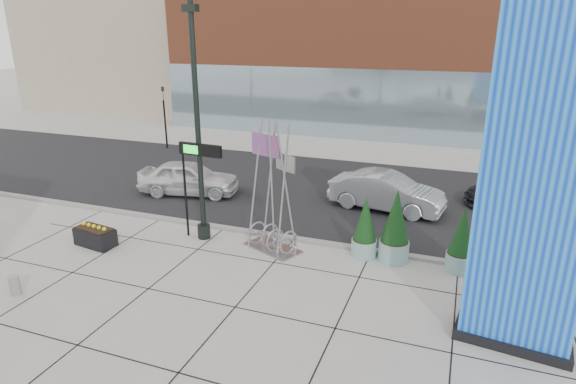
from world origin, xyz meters
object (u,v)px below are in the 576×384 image
(concrete_bollard, at_px, (15,285))
(car_silver_mid, at_px, (386,192))
(car_white_west, at_px, (189,178))
(lamp_post, at_px, (199,147))
(public_art_sculpture, at_px, (273,217))
(blue_pylon, at_px, (540,177))
(overhead_street_sign, at_px, (198,157))

(concrete_bollard, height_order, car_silver_mid, car_silver_mid)
(car_white_west, distance_m, car_silver_mid, 9.39)
(lamp_post, xyz_separation_m, public_art_sculpture, (2.87, -0.00, -2.32))
(blue_pylon, height_order, overhead_street_sign, blue_pylon)
(lamp_post, relative_size, overhead_street_sign, 2.34)
(lamp_post, distance_m, overhead_street_sign, 0.38)
(blue_pylon, distance_m, lamp_post, 11.15)
(blue_pylon, height_order, public_art_sculpture, blue_pylon)
(public_art_sculpture, relative_size, car_silver_mid, 0.96)
(car_white_west, bearing_deg, car_silver_mid, -94.56)
(public_art_sculpture, bearing_deg, blue_pylon, 2.88)
(concrete_bollard, bearing_deg, blue_pylon, 10.88)
(blue_pylon, bearing_deg, car_white_west, 159.94)
(blue_pylon, relative_size, public_art_sculpture, 1.91)
(overhead_street_sign, distance_m, car_silver_mid, 8.57)
(public_art_sculpture, bearing_deg, lamp_post, -156.47)
(blue_pylon, xyz_separation_m, car_white_west, (-13.97, 7.26, -3.63))
(blue_pylon, height_order, concrete_bollard, blue_pylon)
(overhead_street_sign, relative_size, car_silver_mid, 0.75)
(overhead_street_sign, relative_size, car_white_west, 0.78)
(lamp_post, height_order, public_art_sculpture, lamp_post)
(blue_pylon, relative_size, concrete_bollard, 15.08)
(concrete_bollard, xyz_separation_m, car_silver_mid, (9.34, 11.16, 0.52))
(car_white_west, bearing_deg, lamp_post, -154.75)
(blue_pylon, bearing_deg, concrete_bollard, -161.73)
(concrete_bollard, bearing_deg, overhead_street_sign, 60.26)
(lamp_post, xyz_separation_m, overhead_street_sign, (-0.06, -0.01, -0.37))
(concrete_bollard, relative_size, car_silver_mid, 0.12)
(lamp_post, height_order, concrete_bollard, lamp_post)
(public_art_sculpture, bearing_deg, concrete_bollard, -113.83)
(blue_pylon, xyz_separation_m, concrete_bollard, (-14.00, -2.69, -4.14))
(car_silver_mid, bearing_deg, blue_pylon, -141.99)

